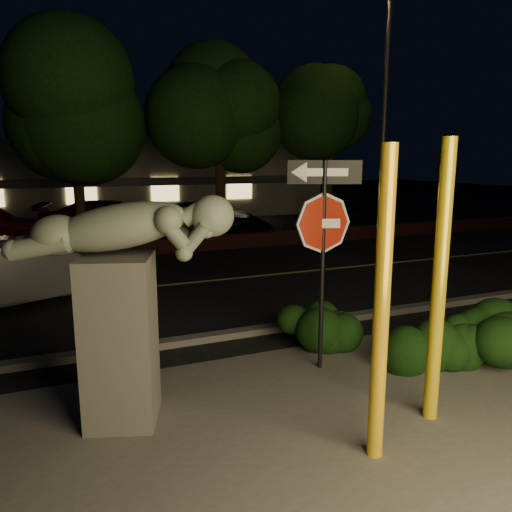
{
  "coord_description": "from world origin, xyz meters",
  "views": [
    {
      "loc": [
        -3.58,
        -5.1,
        3.17
      ],
      "look_at": [
        -0.5,
        2.22,
        1.6
      ],
      "focal_mm": 35.0,
      "sensor_mm": 36.0,
      "label": 1
    }
  ],
  "objects_px": {
    "sculpture": "(121,287)",
    "silver_sedan": "(27,270)",
    "signpost": "(323,224)",
    "parked_car_darkred": "(114,221)",
    "yellow_pole_right": "(439,285)",
    "parked_car_dark": "(202,222)",
    "streetlight": "(382,94)",
    "yellow_pole_left": "(382,309)"
  },
  "relations": [
    {
      "from": "parked_car_darkred",
      "to": "parked_car_dark",
      "type": "distance_m",
      "value": 3.33
    },
    {
      "from": "sculpture",
      "to": "parked_car_darkred",
      "type": "relative_size",
      "value": 0.51
    },
    {
      "from": "yellow_pole_left",
      "to": "silver_sedan",
      "type": "bearing_deg",
      "value": 114.35
    },
    {
      "from": "yellow_pole_left",
      "to": "parked_car_dark",
      "type": "relative_size",
      "value": 0.61
    },
    {
      "from": "streetlight",
      "to": "yellow_pole_right",
      "type": "bearing_deg",
      "value": -131.86
    },
    {
      "from": "yellow_pole_right",
      "to": "silver_sedan",
      "type": "bearing_deg",
      "value": 122.04
    },
    {
      "from": "streetlight",
      "to": "parked_car_darkred",
      "type": "xyz_separation_m",
      "value": [
        -9.91,
        2.84,
        -4.79
      ]
    },
    {
      "from": "sculpture",
      "to": "parked_car_dark",
      "type": "xyz_separation_m",
      "value": [
        4.74,
        12.55,
        -0.95
      ]
    },
    {
      "from": "signpost",
      "to": "yellow_pole_left",
      "type": "bearing_deg",
      "value": -84.09
    },
    {
      "from": "yellow_pole_right",
      "to": "parked_car_dark",
      "type": "relative_size",
      "value": 0.63
    },
    {
      "from": "signpost",
      "to": "silver_sedan",
      "type": "xyz_separation_m",
      "value": [
        -4.17,
        5.66,
        -1.51
      ]
    },
    {
      "from": "parked_car_dark",
      "to": "parked_car_darkred",
      "type": "bearing_deg",
      "value": 87.66
    },
    {
      "from": "yellow_pole_right",
      "to": "signpost",
      "type": "xyz_separation_m",
      "value": [
        -0.51,
        1.82,
        0.53
      ]
    },
    {
      "from": "yellow_pole_right",
      "to": "parked_car_dark",
      "type": "xyz_separation_m",
      "value": [
        1.29,
        13.94,
        -0.95
      ]
    },
    {
      "from": "signpost",
      "to": "streetlight",
      "type": "height_order",
      "value": "streetlight"
    },
    {
      "from": "parked_car_darkred",
      "to": "silver_sedan",
      "type": "bearing_deg",
      "value": 169.47
    },
    {
      "from": "yellow_pole_right",
      "to": "parked_car_darkred",
      "type": "xyz_separation_m",
      "value": [
        -1.85,
        15.05,
        -0.91
      ]
    },
    {
      "from": "sculpture",
      "to": "signpost",
      "type": "bearing_deg",
      "value": 27.51
    },
    {
      "from": "parked_car_darkred",
      "to": "signpost",
      "type": "bearing_deg",
      "value": -164.22
    },
    {
      "from": "streetlight",
      "to": "silver_sedan",
      "type": "height_order",
      "value": "streetlight"
    },
    {
      "from": "silver_sedan",
      "to": "parked_car_darkred",
      "type": "xyz_separation_m",
      "value": [
        2.83,
        7.57,
        0.07
      ]
    },
    {
      "from": "parked_car_dark",
      "to": "yellow_pole_left",
      "type": "bearing_deg",
      "value": -172.37
    },
    {
      "from": "yellow_pole_right",
      "to": "silver_sedan",
      "type": "relative_size",
      "value": 0.78
    },
    {
      "from": "parked_car_dark",
      "to": "streetlight",
      "type": "bearing_deg",
      "value": -87.13
    },
    {
      "from": "yellow_pole_right",
      "to": "parked_car_dark",
      "type": "distance_m",
      "value": 14.03
    },
    {
      "from": "yellow_pole_left",
      "to": "parked_car_dark",
      "type": "height_order",
      "value": "yellow_pole_left"
    },
    {
      "from": "streetlight",
      "to": "parked_car_darkred",
      "type": "relative_size",
      "value": 1.72
    },
    {
      "from": "yellow_pole_left",
      "to": "sculpture",
      "type": "bearing_deg",
      "value": 142.61
    },
    {
      "from": "sculpture",
      "to": "parked_car_darkred",
      "type": "distance_m",
      "value": 13.78
    },
    {
      "from": "parked_car_dark",
      "to": "silver_sedan",
      "type": "bearing_deg",
      "value": 154.38
    },
    {
      "from": "signpost",
      "to": "parked_car_darkred",
      "type": "height_order",
      "value": "signpost"
    },
    {
      "from": "silver_sedan",
      "to": "parked_car_dark",
      "type": "bearing_deg",
      "value": -66.31
    },
    {
      "from": "silver_sedan",
      "to": "parked_car_dark",
      "type": "height_order",
      "value": "parked_car_dark"
    },
    {
      "from": "yellow_pole_left",
      "to": "yellow_pole_right",
      "type": "distance_m",
      "value": 1.19
    },
    {
      "from": "sculpture",
      "to": "silver_sedan",
      "type": "height_order",
      "value": "sculpture"
    },
    {
      "from": "yellow_pole_left",
      "to": "parked_car_darkred",
      "type": "distance_m",
      "value": 15.49
    },
    {
      "from": "signpost",
      "to": "parked_car_darkred",
      "type": "bearing_deg",
      "value": 116.93
    },
    {
      "from": "yellow_pole_left",
      "to": "parked_car_darkred",
      "type": "bearing_deg",
      "value": 92.71
    },
    {
      "from": "silver_sedan",
      "to": "parked_car_darkred",
      "type": "height_order",
      "value": "parked_car_darkred"
    },
    {
      "from": "streetlight",
      "to": "parked_car_darkred",
      "type": "height_order",
      "value": "streetlight"
    },
    {
      "from": "sculpture",
      "to": "streetlight",
      "type": "xyz_separation_m",
      "value": [
        11.52,
        10.82,
        3.88
      ]
    },
    {
      "from": "streetlight",
      "to": "sculpture",
      "type": "bearing_deg",
      "value": -145.2
    }
  ]
}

